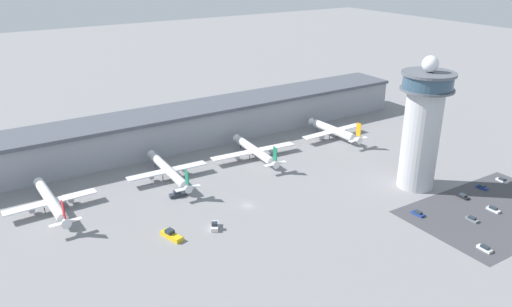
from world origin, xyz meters
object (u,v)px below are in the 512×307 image
service_truck_baggage (178,194)px  airplane_gate_charlie (255,151)px  airplane_gate_alpha (51,201)px  airplane_gate_bravo (168,170)px  car_navy_sedan (418,213)px  car_black_suv (502,180)px  service_truck_catering (171,235)px  service_truck_fuel (215,226)px  car_maroon_suv (482,187)px  airplane_gate_delta (334,131)px  car_white_wagon (472,219)px  car_yellow_taxi (463,196)px  car_silver_sedan (493,209)px  control_tower (422,125)px  car_grey_coupe (485,248)px

service_truck_baggage → airplane_gate_charlie: bearing=19.9°
airplane_gate_alpha → airplane_gate_bravo: size_ratio=0.95×
car_navy_sedan → car_black_suv: (50.21, 0.53, -0.04)m
airplane_gate_bravo → service_truck_catering: airplane_gate_bravo is taller
airplane_gate_bravo → service_truck_fuel: size_ratio=6.93×
car_black_suv → service_truck_fuel: bearing=165.7°
service_truck_catering → car_maroon_suv: size_ratio=2.11×
airplane_gate_delta → car_white_wagon: airplane_gate_delta is taller
service_truck_baggage → airplane_gate_bravo: bearing=79.2°
car_white_wagon → airplane_gate_alpha: bearing=145.2°
car_navy_sedan → car_maroon_suv: bearing=1.5°
airplane_gate_delta → service_truck_baggage: 92.76m
car_yellow_taxi → car_maroon_suv: (13.06, 1.05, 0.05)m
service_truck_baggage → car_silver_sedan: 114.67m
control_tower → car_silver_sedan: 39.00m
car_navy_sedan → control_tower: bearing=44.0°
airplane_gate_delta → airplane_gate_bravo: bearing=-179.0°
airplane_gate_delta → car_white_wagon: bearing=-98.4°
airplane_gate_alpha → car_black_suv: bearing=-24.0°
car_silver_sedan → airplane_gate_bravo: bearing=135.5°
airplane_gate_delta → car_maroon_suv: size_ratio=8.42×
airplane_gate_charlie → car_maroon_suv: airplane_gate_charlie is taller
airplane_gate_alpha → car_maroon_suv: 161.65m
airplane_gate_charlie → car_yellow_taxi: airplane_gate_charlie is taller
service_truck_baggage → car_white_wagon: (78.08, -70.74, -0.35)m
airplane_gate_bravo → service_truck_baggage: airplane_gate_bravo is taller
service_truck_catering → service_truck_baggage: size_ratio=1.29×
airplane_gate_delta → car_yellow_taxi: (-1.00, -75.32, -3.42)m
control_tower → car_grey_coupe: 52.64m
service_truck_baggage → car_black_suv: (115.59, -57.53, -0.35)m
airplane_gate_delta → car_grey_coupe: airplane_gate_delta is taller
airplane_gate_alpha → airplane_gate_charlie: airplane_gate_alpha is taller
airplane_gate_alpha → service_truck_fuel: size_ratio=6.57×
airplane_gate_delta → service_truck_catering: (-104.94, -43.02, -3.03)m
airplane_gate_delta → service_truck_catering: 113.45m
airplane_gate_delta → service_truck_baggage: (-91.11, -17.18, -3.10)m
service_truck_baggage → control_tower: bearing=-26.5°
car_silver_sedan → car_black_suv: bearing=27.3°
airplane_gate_charlie → control_tower: bearing=-56.2°
service_truck_fuel → service_truck_baggage: 28.20m
car_navy_sedan → service_truck_catering: bearing=157.9°
airplane_gate_charlie → car_black_suv: 102.47m
car_silver_sedan → car_yellow_taxi: bearing=91.6°
service_truck_catering → service_truck_baggage: 29.30m
airplane_gate_bravo → car_black_suv: airplane_gate_bravo is taller
airplane_gate_bravo → service_truck_fuel: (-2.20, -43.76, -3.31)m
service_truck_catering → car_white_wagon: 102.29m
airplane_gate_delta → car_silver_sedan: size_ratio=7.37×
airplane_gate_alpha → car_maroon_suv: airplane_gate_alpha is taller
car_yellow_taxi → car_white_wagon: size_ratio=1.03×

